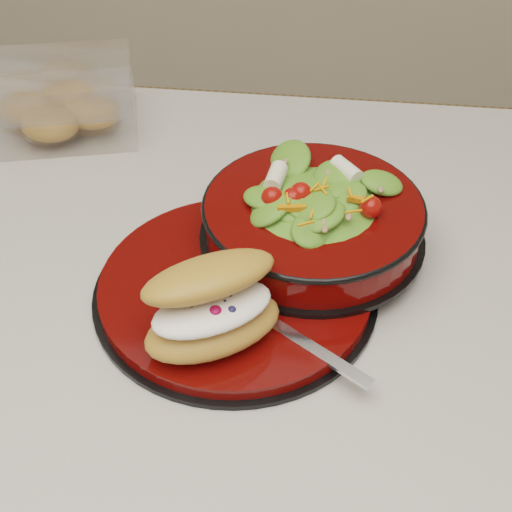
# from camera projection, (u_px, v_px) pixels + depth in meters

# --- Properties ---
(island_counter) EXTENTS (1.24, 0.74, 0.90)m
(island_counter) POSITION_uv_depth(u_px,v_px,m) (290.00, 469.00, 1.12)
(island_counter) COLOR white
(island_counter) RESTS_ON ground
(dinner_plate) EXTENTS (0.31, 0.31, 0.02)m
(dinner_plate) POSITION_uv_depth(u_px,v_px,m) (236.00, 288.00, 0.77)
(dinner_plate) COLOR black
(dinner_plate) RESTS_ON island_counter
(salad_bowl) EXTENTS (0.26, 0.26, 0.11)m
(salad_bowl) POSITION_uv_depth(u_px,v_px,m) (313.00, 212.00, 0.79)
(salad_bowl) COLOR black
(salad_bowl) RESTS_ON dinner_plate
(croissant) EXTENTS (0.16, 0.15, 0.08)m
(croissant) POSITION_uv_depth(u_px,v_px,m) (213.00, 306.00, 0.68)
(croissant) COLOR #C4803C
(croissant) RESTS_ON dinner_plate
(fork) EXTENTS (0.16, 0.12, 0.00)m
(fork) POSITION_uv_depth(u_px,v_px,m) (289.00, 333.00, 0.70)
(fork) COLOR silver
(fork) RESTS_ON dinner_plate
(pastry_box) EXTENTS (0.24, 0.20, 0.09)m
(pastry_box) POSITION_uv_depth(u_px,v_px,m) (58.00, 101.00, 1.00)
(pastry_box) COLOR white
(pastry_box) RESTS_ON island_counter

